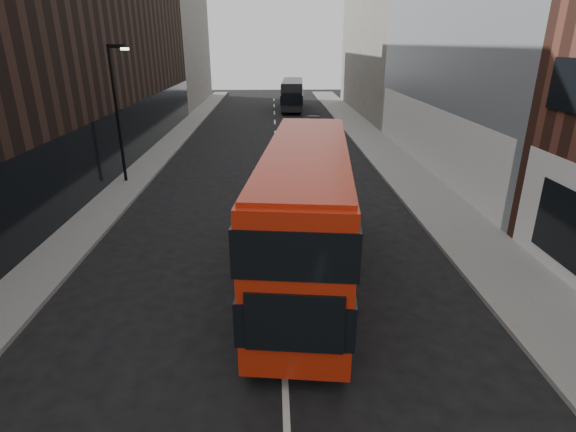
{
  "coord_description": "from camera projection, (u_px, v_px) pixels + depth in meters",
  "views": [
    {
      "loc": [
        -0.21,
        -5.98,
        7.23
      ],
      "look_at": [
        0.21,
        6.22,
        2.5
      ],
      "focal_mm": 28.0,
      "sensor_mm": 36.0,
      "label": 1
    }
  ],
  "objects": [
    {
      "name": "building_left_mid",
      "position": [
        119.0,
        46.0,
        33.25
      ],
      "size": [
        5.0,
        24.0,
        14.0
      ],
      "primitive_type": "cube",
      "color": "black",
      "rests_on": "ground"
    },
    {
      "name": "car_a",
      "position": [
        286.0,
        172.0,
        24.4
      ],
      "size": [
        1.87,
        4.02,
        1.33
      ],
      "primitive_type": "imported",
      "rotation": [
        0.0,
        0.0,
        -0.08
      ],
      "color": "black",
      "rests_on": "ground"
    },
    {
      "name": "street_lamp",
      "position": [
        118.0,
        105.0,
        23.19
      ],
      "size": [
        1.06,
        0.22,
        7.0
      ],
      "color": "black",
      "rests_on": "sidewalk_left"
    },
    {
      "name": "building_victorian",
      "position": [
        384.0,
        17.0,
        46.06
      ],
      "size": [
        6.5,
        24.0,
        21.0
      ],
      "color": "#635D57",
      "rests_on": "ground"
    },
    {
      "name": "car_b",
      "position": [
        323.0,
        149.0,
        29.02
      ],
      "size": [
        1.97,
        4.84,
        1.56
      ],
      "primitive_type": "imported",
      "rotation": [
        0.0,
        0.0,
        -0.07
      ],
      "color": "gray",
      "rests_on": "ground"
    },
    {
      "name": "building_left_far",
      "position": [
        178.0,
        49.0,
        53.93
      ],
      "size": [
        5.0,
        20.0,
        13.0
      ],
      "primitive_type": "cube",
      "color": "#635D57",
      "rests_on": "ground"
    },
    {
      "name": "grey_bus",
      "position": [
        292.0,
        94.0,
        51.08
      ],
      "size": [
        2.98,
        10.15,
        3.24
      ],
      "rotation": [
        0.0,
        0.0,
        -0.06
      ],
      "color": "black",
      "rests_on": "ground"
    },
    {
      "name": "car_c",
      "position": [
        314.0,
        125.0,
        38.18
      ],
      "size": [
        2.26,
        4.85,
        1.37
      ],
      "primitive_type": "imported",
      "rotation": [
        0.0,
        0.0,
        0.07
      ],
      "color": "black",
      "rests_on": "ground"
    },
    {
      "name": "red_bus",
      "position": [
        306.0,
        208.0,
        13.99
      ],
      "size": [
        3.77,
        11.0,
        4.37
      ],
      "rotation": [
        0.0,
        0.0,
        -0.11
      ],
      "color": "#AC1E0A",
      "rests_on": "ground"
    },
    {
      "name": "sidewalk_left",
      "position": [
        161.0,
        152.0,
        31.21
      ],
      "size": [
        2.0,
        80.0,
        0.15
      ],
      "primitive_type": "cube",
      "color": "slate",
      "rests_on": "ground"
    },
    {
      "name": "sidewalk_right",
      "position": [
        382.0,
        151.0,
        31.7
      ],
      "size": [
        3.0,
        80.0,
        0.15
      ],
      "primitive_type": "cube",
      "color": "slate",
      "rests_on": "ground"
    }
  ]
}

